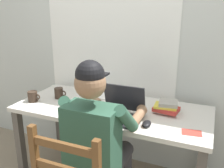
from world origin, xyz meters
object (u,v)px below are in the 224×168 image
(coffee_mug_spare, at_px, (59,93))
(landscape_photo_print, at_px, (192,133))
(desk, at_px, (111,118))
(seated_person, at_px, (99,138))
(laptop, at_px, (120,110))
(book_stack_main, at_px, (167,107))
(computer_mouse, at_px, (147,124))
(coffee_mug_dark, at_px, (33,96))
(coffee_mug_white, at_px, (85,98))

(coffee_mug_spare, height_order, landscape_photo_print, coffee_mug_spare)
(desk, bearing_deg, seated_person, -78.13)
(laptop, xyz_separation_m, book_stack_main, (0.31, 0.20, -0.01))
(computer_mouse, bearing_deg, laptop, 162.59)
(coffee_mug_dark, distance_m, book_stack_main, 1.15)
(coffee_mug_white, xyz_separation_m, landscape_photo_print, (0.91, -0.20, -0.04))
(coffee_mug_dark, relative_size, book_stack_main, 0.59)
(coffee_mug_white, bearing_deg, laptop, -21.37)
(coffee_mug_dark, bearing_deg, laptop, 0.43)
(computer_mouse, relative_size, coffee_mug_dark, 0.83)
(coffee_mug_spare, bearing_deg, seated_person, -35.25)
(computer_mouse, height_order, coffee_mug_white, coffee_mug_white)
(desk, bearing_deg, book_stack_main, 7.88)
(book_stack_main, bearing_deg, coffee_mug_dark, -169.44)
(coffee_mug_spare, bearing_deg, book_stack_main, 2.99)
(desk, distance_m, coffee_mug_white, 0.29)
(computer_mouse, xyz_separation_m, coffee_mug_dark, (-1.04, 0.06, 0.03))
(coffee_mug_dark, bearing_deg, coffee_mug_spare, 44.47)
(coffee_mug_spare, relative_size, landscape_photo_print, 0.89)
(coffee_mug_dark, bearing_deg, landscape_photo_print, -1.83)
(desk, relative_size, seated_person, 1.27)
(seated_person, height_order, coffee_mug_spare, seated_person)
(computer_mouse, relative_size, landscape_photo_print, 0.77)
(landscape_photo_print, bearing_deg, computer_mouse, 175.76)
(desk, height_order, computer_mouse, computer_mouse)
(seated_person, bearing_deg, landscape_photo_print, 21.69)
(desk, xyz_separation_m, coffee_mug_spare, (-0.52, 0.01, 0.14))
(computer_mouse, bearing_deg, seated_person, -142.73)
(seated_person, relative_size, coffee_mug_spare, 10.85)
(computer_mouse, bearing_deg, coffee_mug_dark, 176.45)
(desk, xyz_separation_m, landscape_photo_print, (0.66, -0.19, 0.10))
(laptop, bearing_deg, seated_person, -99.18)
(laptop, xyz_separation_m, coffee_mug_white, (-0.38, 0.15, -0.01))
(seated_person, height_order, landscape_photo_print, seated_person)
(computer_mouse, height_order, landscape_photo_print, computer_mouse)
(desk, height_order, coffee_mug_white, coffee_mug_white)
(landscape_photo_print, bearing_deg, coffee_mug_white, 159.32)
(seated_person, distance_m, coffee_mug_spare, 0.75)
(computer_mouse, xyz_separation_m, landscape_photo_print, (0.30, 0.02, -0.02))
(computer_mouse, bearing_deg, coffee_mug_spare, 165.69)
(book_stack_main, bearing_deg, coffee_mug_spare, -177.01)
(laptop, distance_m, landscape_photo_print, 0.53)
(coffee_mug_white, xyz_separation_m, coffee_mug_spare, (-0.27, 0.00, 0.00))
(coffee_mug_spare, relative_size, book_stack_main, 0.57)
(computer_mouse, relative_size, book_stack_main, 0.49)
(laptop, height_order, coffee_mug_white, laptop)
(seated_person, distance_m, coffee_mug_white, 0.55)
(laptop, xyz_separation_m, coffee_mug_dark, (-0.82, -0.01, -0.01))
(seated_person, bearing_deg, coffee_mug_white, 128.36)
(desk, relative_size, landscape_photo_print, 12.28)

